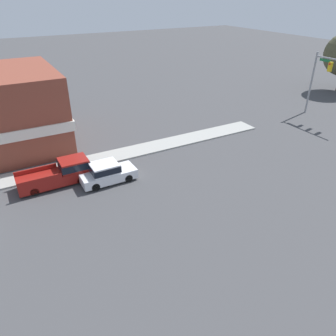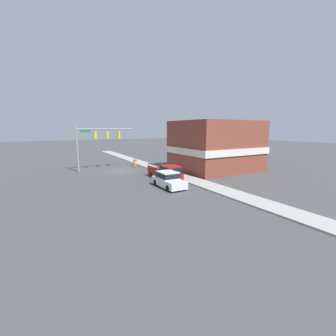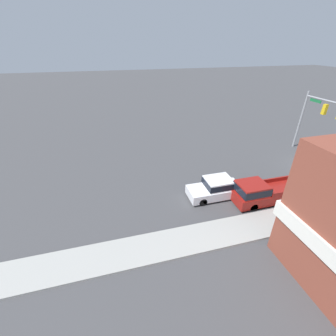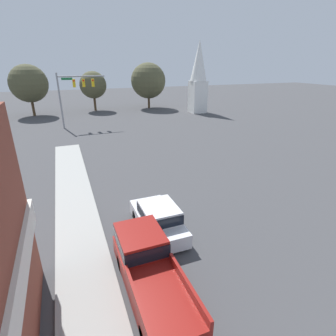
{
  "view_description": "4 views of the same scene",
  "coord_description": "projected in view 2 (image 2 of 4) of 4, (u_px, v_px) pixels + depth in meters",
  "views": [
    {
      "loc": [
        20.53,
        4.97,
        13.76
      ],
      "look_at": [
        1.38,
        15.61,
        1.71
      ],
      "focal_mm": 35.0,
      "sensor_mm": 36.0,
      "label": 1
    },
    {
      "loc": [
        9.76,
        31.86,
        6.12
      ],
      "look_at": [
        0.46,
        15.52,
        2.83
      ],
      "focal_mm": 24.0,
      "sensor_mm": 36.0,
      "label": 2
    },
    {
      "loc": [
        -15.36,
        19.52,
        11.2
      ],
      "look_at": [
        0.7,
        15.14,
        1.89
      ],
      "focal_mm": 24.0,
      "sensor_mm": 36.0,
      "label": 3
    },
    {
      "loc": [
        -5.65,
        0.56,
        8.45
      ],
      "look_at": [
        0.5,
        15.93,
        1.82
      ],
      "focal_mm": 28.0,
      "sensor_mm": 36.0,
      "label": 4
    }
  ],
  "objects": [
    {
      "name": "ground_plane",
      "position": [
        119.0,
        171.0,
        33.09
      ],
      "size": [
        200.0,
        200.0,
        0.0
      ],
      "primitive_type": "plane",
      "color": "#424244"
    },
    {
      "name": "sidewalk_curb",
      "position": [
        153.0,
        167.0,
        35.85
      ],
      "size": [
        2.4,
        60.0,
        0.14
      ],
      "color": "#9E9E99",
      "rests_on": "ground"
    },
    {
      "name": "near_signal_assembly",
      "position": [
        98.0,
        137.0,
        32.93
      ],
      "size": [
        8.38,
        0.49,
        6.58
      ],
      "color": "gray",
      "rests_on": "ground"
    },
    {
      "name": "car_lead",
      "position": [
        168.0,
        179.0,
        23.74
      ],
      "size": [
        1.92,
        4.41,
        1.67
      ],
      "color": "black",
      "rests_on": "ground"
    },
    {
      "name": "pickup_truck_parked",
      "position": [
        167.0,
        172.0,
        27.23
      ],
      "size": [
        1.95,
        5.71,
        1.87
      ],
      "color": "black",
      "rests_on": "ground"
    },
    {
      "name": "construction_barrel",
      "position": [
        135.0,
        162.0,
        37.74
      ],
      "size": [
        0.58,
        0.58,
        1.06
      ],
      "color": "orange",
      "rests_on": "ground"
    },
    {
      "name": "corner_brick_building",
      "position": [
        215.0,
        146.0,
        33.63
      ],
      "size": [
        11.7,
        9.82,
        7.27
      ],
      "color": "brown",
      "rests_on": "ground"
    }
  ]
}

